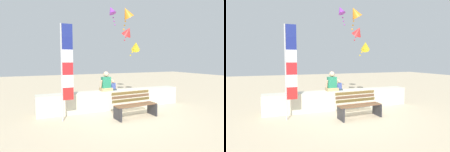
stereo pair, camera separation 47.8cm
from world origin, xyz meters
The scene contains 10 objects.
ground_plane centered at (0.00, 0.00, 0.00)m, with size 40.00×40.00×0.00m, color #C9B694.
seawall_ledge centered at (0.00, 1.16, 0.38)m, with size 6.08×0.57×0.76m, color beige.
park_bench centered at (0.18, -0.19, 0.41)m, with size 1.59×0.69×0.88m.
person_adult centered at (-0.35, 1.20, 1.07)m, with size 0.52×0.38×0.79m.
person_child centered at (-0.03, 1.20, 0.92)m, with size 0.28×0.20×0.42m.
flag_banner centered at (-2.11, 0.34, 1.81)m, with size 0.39×0.05×3.17m.
kite_yellow centered at (2.40, 3.48, 2.81)m, with size 0.77×0.88×0.95m.
kite_orange centered at (1.19, 2.30, 4.26)m, with size 0.73×0.72×1.10m.
kite_red centered at (2.39, 4.42, 3.74)m, with size 0.87×0.96×0.95m.
kite_purple centered at (1.05, 3.81, 4.72)m, with size 0.67×0.65×1.02m.
Camera 1 is at (-3.19, -5.85, 2.01)m, focal length 30.15 mm.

